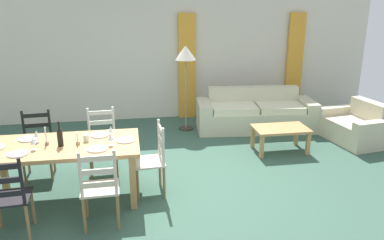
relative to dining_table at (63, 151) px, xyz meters
The scene contains 32 objects.
ground_plane 1.53m from the dining_table, ahead, with size 9.60×9.60×0.02m, color #355647.
wall_far 3.76m from the dining_table, 68.36° to the left, with size 9.60×0.16×2.70m, color beige.
curtain_panel_left 3.92m from the dining_table, 57.69° to the left, with size 0.35×0.08×2.20m, color gold.
curtain_panel_right 5.58m from the dining_table, 36.30° to the left, with size 0.35×0.08×2.20m, color gold.
dining_table is the anchor object (origin of this frame).
dining_chair_near_left 0.92m from the dining_table, 120.12° to the right, with size 0.45×0.43×0.96m.
dining_chair_near_right 0.89m from the dining_table, 55.86° to the right, with size 0.43×0.41×0.96m.
dining_chair_far_left 0.94m from the dining_table, 121.29° to the left, with size 0.44×0.43×0.96m.
dining_chair_far_right 0.90m from the dining_table, 60.54° to the left, with size 0.45×0.43×0.96m.
dining_chair_head_east 1.13m from the dining_table, ahead, with size 0.43×0.45×0.96m.
dinner_plate_near_left 0.52m from the dining_table, 150.95° to the right, with size 0.24×0.24×0.02m, color white.
fork_near_left 0.66m from the dining_table, 157.38° to the right, with size 0.02×0.17×0.01m, color silver.
dinner_plate_near_right 0.52m from the dining_table, 29.05° to the right, with size 0.24×0.24×0.02m, color white.
fork_near_right 0.40m from the dining_table, 39.81° to the right, with size 0.02×0.17×0.01m, color silver.
dinner_plate_far_left 0.52m from the dining_table, 150.95° to the left, with size 0.24×0.24×0.02m, color white.
fork_far_left 0.66m from the dining_table, 157.38° to the left, with size 0.02×0.17×0.01m, color silver.
dinner_plate_far_right 0.52m from the dining_table, 29.05° to the left, with size 0.24×0.24×0.02m, color white.
fork_far_right 0.40m from the dining_table, 39.81° to the left, with size 0.02×0.17×0.01m, color silver.
dinner_plate_head_east 0.79m from the dining_table, ahead, with size 0.24×0.24×0.02m, color white.
fork_head_east 0.64m from the dining_table, ahead, with size 0.02×0.17×0.01m, color silver.
wine_bottle 0.21m from the dining_table, 92.98° to the right, with size 0.07×0.07×0.32m.
wine_glass_near_left 0.38m from the dining_table, 155.73° to the right, with size 0.06×0.06×0.16m.
wine_glass_near_right 0.65m from the dining_table, 13.43° to the right, with size 0.06×0.06×0.16m.
wine_glass_far_left 0.40m from the dining_table, 156.68° to the left, with size 0.06×0.06×0.16m.
wine_glass_far_right 0.65m from the dining_table, 13.73° to the left, with size 0.06×0.06×0.16m.
coffee_cup_primary 0.33m from the dining_table, 12.11° to the left, with size 0.07×0.07×0.09m, color beige.
candle_tall 0.24m from the dining_table, behind, with size 0.05×0.05×0.23m.
candle_short 0.24m from the dining_table, 11.31° to the right, with size 0.05×0.05×0.16m.
couch 4.03m from the dining_table, 35.00° to the left, with size 2.34×1.01×0.80m.
coffee_table 3.51m from the dining_table, 18.10° to the left, with size 0.90×0.56×0.42m.
armchair_upholstered 5.10m from the dining_table, 15.37° to the left, with size 0.96×1.26×0.72m.
standing_lamp 3.24m from the dining_table, 52.16° to the left, with size 0.40×0.40×1.64m.
Camera 1 is at (-0.50, -4.77, 2.48)m, focal length 35.83 mm.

